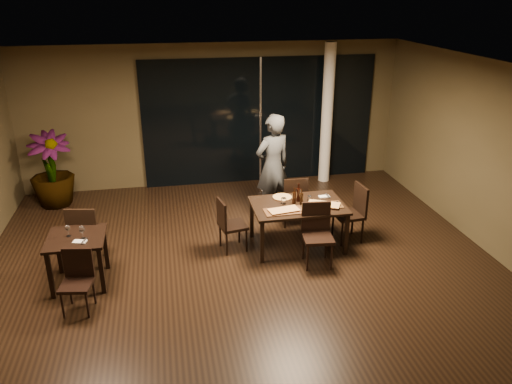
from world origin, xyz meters
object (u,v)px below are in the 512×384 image
object	(u,v)px
main_table	(298,209)
chair_main_left	(228,222)
side_table	(77,245)
chair_side_near	(77,277)
diner	(273,167)
chair_main_near	(317,230)
bottle_b	(302,197)
chair_side_far	(85,232)
chair_main_right	(353,210)
chair_main_far	(294,198)
bottle_a	(294,196)
potted_plant	(51,170)
bottle_c	(298,193)

from	to	relation	value
main_table	chair_main_left	size ratio (longest dim) A/B	1.68
side_table	chair_side_near	bearing A→B (deg)	-83.58
chair_main_left	diner	size ratio (longest dim) A/B	0.46
diner	chair_main_left	bearing A→B (deg)	28.16
chair_main_near	chair_side_near	distance (m)	3.52
chair_main_left	bottle_b	bearing A→B (deg)	-104.08
chair_side_far	bottle_b	size ratio (longest dim) A/B	3.90
chair_main_right	chair_side_near	world-z (taller)	chair_main_right
chair_main_far	main_table	bearing A→B (deg)	80.06
side_table	bottle_a	bearing A→B (deg)	9.27
chair_main_left	diner	bearing A→B (deg)	-51.17
main_table	bottle_b	size ratio (longest dim) A/B	5.89
main_table	bottle_b	bearing A→B (deg)	1.37
chair_main_near	side_table	bearing A→B (deg)	-175.50
chair_main_left	bottle_a	bearing A→B (deg)	-102.07
chair_main_near	bottle_b	distance (m)	0.67
chair_main_far	chair_side_near	bearing A→B (deg)	29.23
chair_side_far	diner	xyz separation A→B (m)	(3.21, 1.22, 0.43)
bottle_a	chair_main_near	bearing A→B (deg)	-71.44
chair_side_near	diner	distance (m)	4.01
chair_main_far	bottle_b	xyz separation A→B (m)	(-0.09, -0.76, 0.35)
main_table	chair_main_far	world-z (taller)	chair_main_far
side_table	bottle_b	size ratio (longest dim) A/B	3.14
main_table	side_table	size ratio (longest dim) A/B	1.88
chair_main_near	chair_main_left	size ratio (longest dim) A/B	1.09
chair_main_far	chair_main_near	distance (m)	1.33
chair_main_right	diner	xyz separation A→B (m)	(-1.13, 1.20, 0.43)
bottle_a	chair_side_near	bearing A→B (deg)	-159.98
chair_side_far	potted_plant	xyz separation A→B (m)	(-0.91, 2.53, 0.18)
chair_main_right	bottle_b	bearing A→B (deg)	-92.16
chair_main_far	chair_side_far	distance (m)	3.57
chair_side_near	diner	xyz separation A→B (m)	(3.18, 2.39, 0.51)
side_table	chair_main_right	bearing A→B (deg)	7.08
main_table	chair_side_far	xyz separation A→B (m)	(-3.35, 0.02, -0.12)
chair_side_far	bottle_b	distance (m)	3.42
chair_main_near	bottle_b	size ratio (longest dim) A/B	3.82
diner	chair_main_far	bearing A→B (deg)	98.80
potted_plant	chair_side_far	bearing A→B (deg)	-70.23
side_table	chair_main_far	size ratio (longest dim) A/B	0.85
main_table	bottle_c	distance (m)	0.26
diner	potted_plant	world-z (taller)	diner
side_table	diner	size ratio (longest dim) A/B	0.41
chair_main_far	bottle_b	world-z (taller)	bottle_b
chair_main_left	bottle_a	world-z (taller)	bottle_a
side_table	chair_side_far	world-z (taller)	chair_side_far
bottle_b	bottle_c	bearing A→B (deg)	98.49
potted_plant	bottle_a	xyz separation A→B (m)	(4.20, -2.51, 0.15)
diner	potted_plant	distance (m)	4.33
chair_main_near	bottle_a	world-z (taller)	bottle_a
bottle_b	bottle_c	distance (m)	0.13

